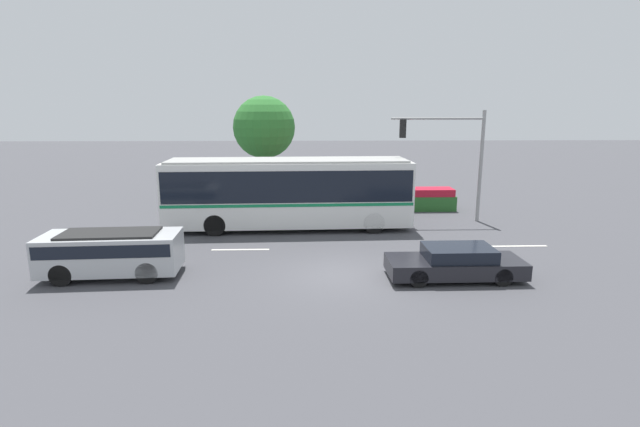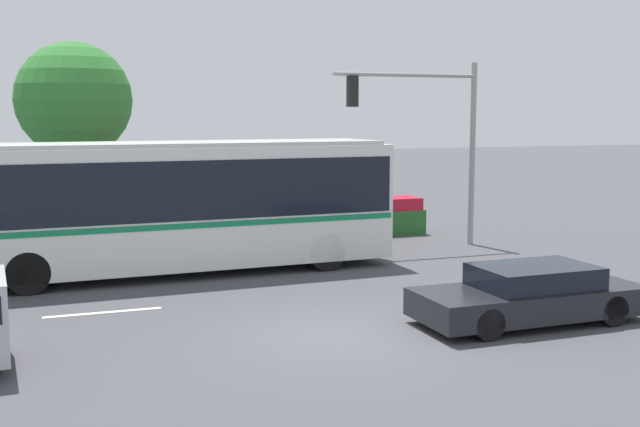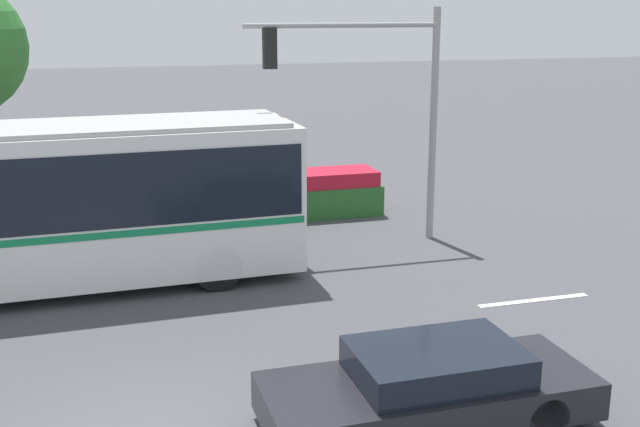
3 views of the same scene
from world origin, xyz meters
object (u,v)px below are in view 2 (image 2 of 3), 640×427
object	(u,v)px
sedan_foreground	(530,295)
street_tree_left	(74,100)
city_bus	(166,200)
traffic_light_pole	(436,126)

from	to	relation	value
sedan_foreground	street_tree_left	bearing A→B (deg)	-63.39
city_bus	sedan_foreground	bearing A→B (deg)	-52.23
city_bus	sedan_foreground	world-z (taller)	city_bus
traffic_light_pole	street_tree_left	bearing A→B (deg)	-32.79
city_bus	sedan_foreground	distance (m)	9.50
traffic_light_pole	street_tree_left	world-z (taller)	street_tree_left
street_tree_left	traffic_light_pole	bearing A→B (deg)	-32.79
traffic_light_pole	street_tree_left	size ratio (longest dim) A/B	0.87
sedan_foreground	traffic_light_pole	distance (m)	9.45
city_bus	traffic_light_pole	bearing A→B (deg)	6.97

